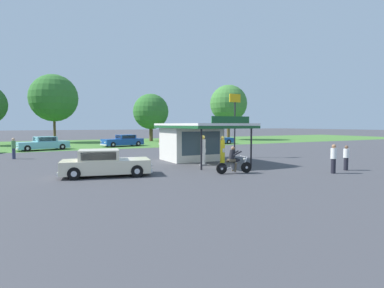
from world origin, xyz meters
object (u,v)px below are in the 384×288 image
roadside_pole_sign (235,115)px  gas_pump_offside (223,151)px  featured_classic_sedan (105,164)px  parked_car_second_row_spare (180,140)px  parked_car_back_row_centre_right (123,141)px  gas_pump_nearside (203,152)px  parked_car_back_row_right (43,144)px  bystander_strolling_foreground (334,158)px  bystander_admiring_sedan (346,157)px  bystander_standing_back_lot (14,148)px  motorcycle_with_rider (234,162)px  parked_car_back_row_far_left (216,139)px

roadside_pole_sign → gas_pump_offside: bearing=-135.9°
featured_classic_sedan → parked_car_second_row_spare: bearing=54.9°
parked_car_back_row_centre_right → gas_pump_nearside: bearing=-90.5°
parked_car_back_row_right → bystander_strolling_foreground: bystander_strolling_foreground is taller
featured_classic_sedan → parked_car_second_row_spare: parked_car_second_row_spare is taller
featured_classic_sedan → parked_car_second_row_spare: (14.30, 20.32, 0.02)m
gas_pump_nearside → bystander_admiring_sedan: 9.10m
bystander_standing_back_lot → parked_car_second_row_spare: bearing=23.3°
gas_pump_offside → parked_car_back_row_centre_right: bearing=93.8°
gas_pump_offside → bystander_strolling_foreground: gas_pump_offside is taller
gas_pump_offside → parked_car_second_row_spare: size_ratio=0.36×
parked_car_back_row_right → parked_car_second_row_spare: 16.64m
gas_pump_offside → bystander_standing_back_lot: gas_pump_offside is taller
gas_pump_nearside → motorcycle_with_rider: gas_pump_nearside is taller
gas_pump_nearside → parked_car_back_row_centre_right: (0.19, 21.43, -0.27)m
parked_car_second_row_spare → motorcycle_with_rider: bearing=-108.1°
featured_classic_sedan → parked_car_second_row_spare: 24.85m
motorcycle_with_rider → bystander_admiring_sedan: 7.27m
parked_car_second_row_spare → parked_car_back_row_centre_right: bearing=161.3°
roadside_pole_sign → parked_car_back_row_right: bearing=131.2°
bystander_strolling_foreground → roadside_pole_sign: 10.21m
parked_car_back_row_centre_right → featured_classic_sedan: bearing=-107.5°
motorcycle_with_rider → parked_car_back_row_centre_right: motorcycle_with_rider is taller
parked_car_back_row_centre_right → parked_car_back_row_right: bearing=-169.1°
bystander_admiring_sedan → parked_car_back_row_far_left: bearing=75.3°
parked_car_back_row_far_left → bystander_standing_back_lot: (-25.42, -9.20, 0.28)m
motorcycle_with_rider → parked_car_back_row_far_left: size_ratio=0.43×
bystander_strolling_foreground → bystander_standing_back_lot: bearing=134.2°
parked_car_back_row_right → featured_classic_sedan: bearing=-83.7°
parked_car_second_row_spare → roadside_pole_sign: (-2.34, -15.76, 2.96)m
gas_pump_offside → parked_car_back_row_right: (-10.92, 19.61, -0.25)m
parked_car_back_row_centre_right → roadside_pole_sign: 19.02m
parked_car_back_row_far_left → bystander_strolling_foreground: bystander_strolling_foreground is taller
gas_pump_offside → roadside_pole_sign: 5.43m
bystander_standing_back_lot → gas_pump_nearside: bearing=-42.3°
gas_pump_offside → parked_car_second_row_spare: bearing=73.3°
gas_pump_offside → bystander_admiring_sedan: gas_pump_offside is taller
parked_car_back_row_centre_right → bystander_admiring_sedan: 28.29m
parked_car_back_row_right → parked_car_back_row_far_left: bearing=0.9°
parked_car_back_row_right → bystander_standing_back_lot: 9.19m
parked_car_second_row_spare → bystander_strolling_foreground: 25.69m
gas_pump_nearside → featured_classic_sedan: bearing=-169.5°
gas_pump_offside → motorcycle_with_rider: (-1.77, -3.88, -0.27)m
featured_classic_sedan → bystander_standing_back_lot: (-4.83, 12.07, 0.25)m
gas_pump_nearside → gas_pump_offside: 1.61m
parked_car_back_row_centre_right → bystander_strolling_foreground: size_ratio=3.34×
parked_car_back_row_far_left → parked_car_second_row_spare: parked_car_second_row_spare is taller
featured_classic_sedan → roadside_pole_sign: 13.15m
parked_car_back_row_far_left → featured_classic_sedan: bearing=-134.1°
motorcycle_with_rider → roadside_pole_sign: size_ratio=0.41×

